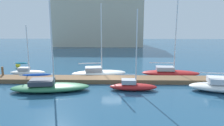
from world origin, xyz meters
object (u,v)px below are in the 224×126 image
sailboat_2 (98,72)px  sailboat_3 (133,85)px  sailboat_4 (170,72)px  mooring_buoy_yellow (18,65)px  sailboat_0 (27,71)px  sailboat_1 (49,86)px  harbor_building_distant (99,23)px

sailboat_2 → sailboat_3: (4.33, -6.00, 0.01)m
sailboat_2 → sailboat_4: 9.97m
sailboat_3 → mooring_buoy_yellow: sailboat_3 is taller
sailboat_3 → mooring_buoy_yellow: 20.90m
sailboat_0 → sailboat_1: bearing=-53.9°
sailboat_0 → harbor_building_distant: harbor_building_distant is taller
sailboat_0 → sailboat_3: size_ratio=0.79×
harbor_building_distant → sailboat_3: bearing=-80.3°
sailboat_4 → harbor_building_distant: bearing=112.8°
sailboat_0 → sailboat_3: sailboat_3 is taller
sailboat_4 → harbor_building_distant: (-12.81, 35.78, 6.10)m
sailboat_2 → sailboat_3: 7.40m
sailboat_0 → sailboat_4: size_ratio=0.57×
sailboat_1 → mooring_buoy_yellow: 14.26m
sailboat_3 → sailboat_4: 8.39m
sailboat_2 → mooring_buoy_yellow: sailboat_2 is taller
sailboat_3 → harbor_building_distant: size_ratio=0.34×
sailboat_1 → sailboat_2: 8.10m
sailboat_4 → mooring_buoy_yellow: size_ratio=15.98×
sailboat_0 → sailboat_2: 10.19m
sailboat_0 → sailboat_2: bearing=-4.0°
sailboat_2 → sailboat_1: bearing=-135.7°
sailboat_0 → sailboat_1: (5.30, -6.93, 0.08)m
sailboat_4 → mooring_buoy_yellow: 23.94m
sailboat_0 → sailboat_4: (20.15, -0.25, 0.07)m
sailboat_2 → mooring_buoy_yellow: (-13.51, 4.88, -0.14)m
sailboat_0 → sailboat_4: bearing=-2.0°
sailboat_4 → harbor_building_distant: harbor_building_distant is taller
sailboat_4 → mooring_buoy_yellow: sailboat_4 is taller
sailboat_1 → sailboat_2: (4.88, 6.46, -0.05)m
sailboat_1 → sailboat_0: bearing=120.9°
sailboat_0 → mooring_buoy_yellow: (-3.33, 4.42, -0.12)m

